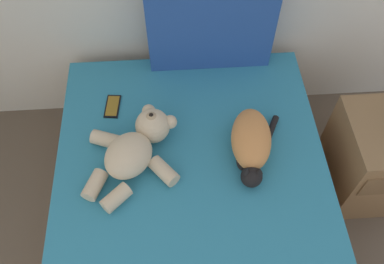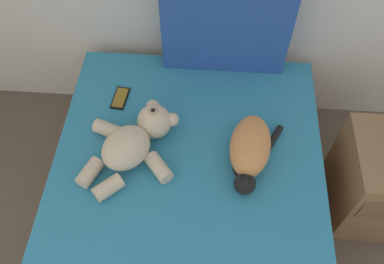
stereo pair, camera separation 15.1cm
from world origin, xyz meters
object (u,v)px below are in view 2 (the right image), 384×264
Objects in this scene: teddy_bear at (135,141)px; cell_phone at (120,98)px; patterned_cushion at (226,29)px; nightstand at (378,181)px; bed at (185,231)px; cat at (250,149)px.

teddy_bear is 0.34m from cell_phone.
nightstand is at bearing -33.46° from patterned_cushion.
cell_phone is (-0.39, 0.60, 0.27)m from bed.
cat is at bearing 45.16° from bed.
cell_phone reaches higher than bed.
bed is 3.64× the size of teddy_bear.
cell_phone is (-0.53, -0.29, -0.25)m from patterned_cushion.
cat is 0.78× the size of teddy_bear.
cat is 0.78m from nightstand.
patterned_cushion reaches higher than nightstand.
cat is (0.14, -0.61, -0.18)m from patterned_cushion.
patterned_cushion is 0.66m from cell_phone.
cell_phone is 0.27× the size of nightstand.
bed is 0.53m from cat.
cell_phone is (-0.68, 0.31, -0.07)m from cat.
patterned_cushion is at bearing 103.03° from cat.
nightstand is (0.85, -0.56, -0.49)m from patterned_cushion.
cat is 0.54m from teddy_bear.
cell_phone is at bearing 113.29° from teddy_bear.
teddy_bear reaches higher than cat.
teddy_bear is (-0.26, 0.29, 0.34)m from bed.
nightstand is (1.39, -0.27, -0.24)m from cell_phone.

